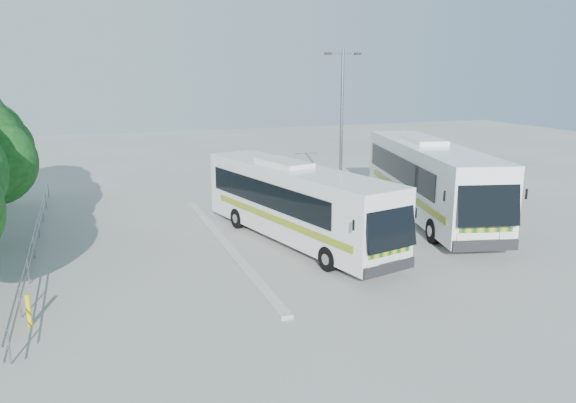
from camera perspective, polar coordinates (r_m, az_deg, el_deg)
name	(u,v)px	position (r m, az deg, el deg)	size (l,w,h in m)	color
ground	(290,253)	(23.58, 0.22, -5.30)	(100.00, 100.00, 0.00)	#A0A09A
kerb_divider	(225,244)	(24.75, -6.41, -4.30)	(0.40, 16.00, 0.15)	#B2B2AD
railing	(35,234)	(25.97, -24.31, -3.05)	(0.06, 22.00, 1.00)	gray
coach_main	(296,202)	(24.70, 0.84, -0.02)	(5.16, 12.28, 3.35)	silver
coach_adjacent	(429,178)	(29.64, 14.14, 2.31)	(5.97, 13.93, 3.80)	white
lamppost	(342,119)	(32.47, 5.47, 8.36)	(2.11, 0.45, 8.63)	gray
bollard	(29,310)	(18.72, -24.85, -10.01)	(0.14, 0.14, 1.00)	yellow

